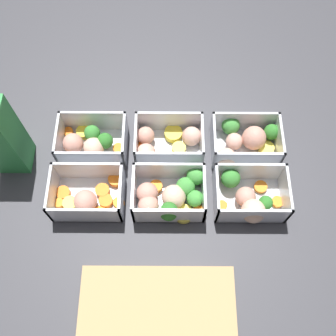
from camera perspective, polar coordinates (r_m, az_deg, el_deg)
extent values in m
plane|color=#38383D|center=(0.83, 0.00, -0.70)|extent=(4.00, 4.00, 0.00)
cube|color=silver|center=(0.87, 10.72, 2.87)|extent=(0.14, 0.10, 0.00)
cube|color=silver|center=(0.86, 10.84, 6.63)|extent=(0.14, 0.01, 0.07)
cube|color=silver|center=(0.82, 11.34, 1.00)|extent=(0.14, 0.01, 0.07)
cube|color=silver|center=(0.86, 15.58, 3.80)|extent=(0.01, 0.10, 0.07)
cube|color=silver|center=(0.83, 6.45, 3.96)|extent=(0.01, 0.10, 0.07)
sphere|color=tan|center=(0.85, 12.25, 4.28)|extent=(0.06, 0.06, 0.05)
sphere|color=#D19E8C|center=(0.85, 9.45, 3.83)|extent=(0.04, 0.04, 0.04)
cylinder|color=yellow|center=(0.85, 13.91, 0.90)|extent=(0.04, 0.04, 0.02)
cylinder|color=#DBC647|center=(0.87, 13.92, 2.79)|extent=(0.05, 0.05, 0.01)
sphere|color=beige|center=(0.82, 8.25, 1.40)|extent=(0.06, 0.06, 0.04)
cylinder|color=orange|center=(0.85, 11.57, 1.36)|extent=(0.03, 0.03, 0.01)
cylinder|color=#407A37|center=(0.88, 14.37, 4.40)|extent=(0.01, 0.01, 0.02)
sphere|color=#2D7228|center=(0.86, 14.69, 5.10)|extent=(0.03, 0.03, 0.03)
cylinder|color=#519448|center=(0.88, 8.79, 5.42)|extent=(0.01, 0.01, 0.01)
sphere|color=#42933D|center=(0.86, 8.98, 6.12)|extent=(0.04, 0.04, 0.04)
cube|color=silver|center=(0.85, 0.02, 2.97)|extent=(0.14, 0.10, 0.00)
cube|color=silver|center=(0.85, 0.04, 6.79)|extent=(0.14, 0.01, 0.07)
cube|color=silver|center=(0.80, 0.00, 1.07)|extent=(0.14, 0.01, 0.07)
cube|color=silver|center=(0.83, 4.76, 3.98)|extent=(0.01, 0.10, 0.07)
cube|color=silver|center=(0.83, -4.72, 4.02)|extent=(0.01, 0.10, 0.07)
sphere|color=#D19E8C|center=(0.84, 3.32, 4.62)|extent=(0.06, 0.06, 0.04)
cylinder|color=#DBC647|center=(0.84, 1.46, 2.81)|extent=(0.03, 0.03, 0.02)
cylinder|color=yellow|center=(0.86, 0.66, 5.00)|extent=(0.05, 0.05, 0.02)
cylinder|color=orange|center=(0.85, -4.09, 3.13)|extent=(0.03, 0.03, 0.01)
sphere|color=#D19E8C|center=(0.82, -3.33, 2.15)|extent=(0.04, 0.04, 0.04)
cylinder|color=#DBC647|center=(0.83, -1.73, 1.05)|extent=(0.04, 0.04, 0.02)
sphere|color=tan|center=(0.84, -3.39, 4.72)|extent=(0.05, 0.05, 0.04)
cylinder|color=#DBC647|center=(0.83, 0.66, 1.07)|extent=(0.04, 0.04, 0.02)
cube|color=silver|center=(0.87, -10.67, 2.97)|extent=(0.14, 0.10, 0.00)
cube|color=silver|center=(0.87, -10.76, 6.72)|extent=(0.14, 0.01, 0.07)
cube|color=silver|center=(0.82, -11.32, 1.11)|extent=(0.14, 0.01, 0.07)
cube|color=silver|center=(0.83, -6.40, 4.02)|extent=(0.01, 0.10, 0.07)
cube|color=silver|center=(0.86, -15.52, 3.94)|extent=(0.01, 0.10, 0.07)
cylinder|color=#49883F|center=(0.87, -10.83, 4.28)|extent=(0.01, 0.01, 0.02)
sphere|color=#388433|center=(0.85, -11.08, 5.00)|extent=(0.03, 0.03, 0.03)
cylinder|color=orange|center=(0.85, -7.34, 2.80)|extent=(0.03, 0.03, 0.01)
cylinder|color=orange|center=(0.89, -14.41, 5.00)|extent=(0.03, 0.03, 0.01)
cylinder|color=yellow|center=(0.88, -12.24, 5.12)|extent=(0.04, 0.04, 0.01)
cylinder|color=#407A37|center=(0.86, -9.06, 3.30)|extent=(0.01, 0.01, 0.01)
sphere|color=#2D7228|center=(0.84, -9.25, 3.93)|extent=(0.03, 0.03, 0.03)
cylinder|color=orange|center=(0.84, -7.93, 0.77)|extent=(0.03, 0.03, 0.01)
sphere|color=tan|center=(0.86, -13.73, 3.50)|extent=(0.06, 0.06, 0.04)
cylinder|color=orange|center=(0.86, -14.86, 1.05)|extent=(0.03, 0.03, 0.01)
sphere|color=beige|center=(0.84, -10.87, 2.94)|extent=(0.05, 0.05, 0.04)
cube|color=silver|center=(0.82, 11.34, -4.44)|extent=(0.14, 0.10, 0.00)
cube|color=silver|center=(0.81, 11.48, -0.51)|extent=(0.14, 0.01, 0.07)
cube|color=silver|center=(0.77, 12.04, -6.87)|extent=(0.14, 0.01, 0.07)
cube|color=silver|center=(0.81, 16.51, -3.57)|extent=(0.01, 0.10, 0.07)
cube|color=silver|center=(0.78, 6.82, -3.65)|extent=(0.01, 0.10, 0.07)
cylinder|color=orange|center=(0.79, 7.66, -5.52)|extent=(0.03, 0.03, 0.02)
cylinder|color=#407A37|center=(0.81, 13.60, -5.31)|extent=(0.01, 0.01, 0.01)
sphere|color=#2D7228|center=(0.80, 13.86, -4.89)|extent=(0.03, 0.03, 0.03)
cylinder|color=orange|center=(0.82, 15.45, -4.78)|extent=(0.03, 0.03, 0.01)
cylinder|color=#49883F|center=(0.82, 8.72, -2.13)|extent=(0.01, 0.01, 0.02)
sphere|color=#388433|center=(0.80, 8.94, -1.49)|extent=(0.04, 0.04, 0.04)
sphere|color=tan|center=(0.80, 11.06, -4.11)|extent=(0.05, 0.05, 0.04)
sphere|color=beige|center=(0.78, 12.12, -6.14)|extent=(0.06, 0.06, 0.05)
cylinder|color=orange|center=(0.79, 9.15, -6.68)|extent=(0.03, 0.03, 0.01)
cylinder|color=orange|center=(0.83, 13.15, -2.70)|extent=(0.03, 0.03, 0.01)
cube|color=silver|center=(0.80, -0.02, -4.48)|extent=(0.14, 0.10, 0.00)
cube|color=silver|center=(0.79, 0.00, -0.46)|extent=(0.14, 0.01, 0.07)
cube|color=silver|center=(0.76, -0.04, -6.96)|extent=(0.14, 0.01, 0.07)
cube|color=silver|center=(0.78, 5.03, -3.65)|extent=(0.01, 0.10, 0.07)
cube|color=silver|center=(0.78, -5.07, -3.60)|extent=(0.01, 0.10, 0.07)
cylinder|color=#519448|center=(0.80, 3.72, -4.89)|extent=(0.01, 0.01, 0.01)
sphere|color=#42933D|center=(0.78, 3.80, -4.43)|extent=(0.03, 0.03, 0.03)
cylinder|color=#407A37|center=(0.78, 0.08, -6.89)|extent=(0.01, 0.01, 0.02)
sphere|color=#2D7228|center=(0.76, 0.08, -6.33)|extent=(0.04, 0.04, 0.04)
sphere|color=beige|center=(0.78, 0.70, -4.18)|extent=(0.07, 0.07, 0.05)
cylinder|color=#519448|center=(0.81, 3.82, -1.81)|extent=(0.01, 0.01, 0.02)
sphere|color=#42933D|center=(0.79, 3.92, -1.15)|extent=(0.04, 0.04, 0.04)
sphere|color=tan|center=(0.78, -3.17, -3.66)|extent=(0.05, 0.05, 0.04)
sphere|color=tan|center=(0.77, -2.97, -5.51)|extent=(0.06, 0.06, 0.04)
cylinder|color=#519448|center=(0.80, 2.35, -3.29)|extent=(0.01, 0.01, 0.01)
sphere|color=#42933D|center=(0.78, 2.40, -2.74)|extent=(0.04, 0.04, 0.04)
cylinder|color=orange|center=(0.80, -1.88, -2.72)|extent=(0.03, 0.03, 0.01)
cylinder|color=orange|center=(0.79, 4.41, -6.52)|extent=(0.04, 0.04, 0.01)
cylinder|color=#DBC647|center=(0.78, 2.15, -6.67)|extent=(0.05, 0.05, 0.01)
cube|color=silver|center=(0.82, -11.38, -4.33)|extent=(0.14, 0.10, 0.00)
cube|color=silver|center=(0.81, -11.47, -0.40)|extent=(0.14, 0.01, 0.07)
cube|color=silver|center=(0.78, -12.11, -6.75)|extent=(0.14, 0.01, 0.07)
cube|color=silver|center=(0.78, -6.86, -3.58)|extent=(0.01, 0.10, 0.07)
cube|color=silver|center=(0.81, -16.54, -3.41)|extent=(0.01, 0.10, 0.07)
sphere|color=tan|center=(0.79, -12.04, -4.73)|extent=(0.07, 0.07, 0.05)
cylinder|color=orange|center=(0.80, -9.96, -6.40)|extent=(0.03, 0.03, 0.01)
cylinder|color=orange|center=(0.80, -9.12, -4.75)|extent=(0.03, 0.03, 0.01)
cylinder|color=orange|center=(0.80, -7.28, -5.02)|extent=(0.03, 0.03, 0.01)
cylinder|color=#DBC647|center=(0.81, -14.12, -5.04)|extent=(0.04, 0.04, 0.02)
cylinder|color=orange|center=(0.81, -9.59, -3.27)|extent=(0.04, 0.04, 0.01)
cylinder|color=orange|center=(0.82, -15.64, -4.98)|extent=(0.03, 0.03, 0.01)
cylinder|color=orange|center=(0.82, -7.76, -1.70)|extent=(0.03, 0.03, 0.01)
cylinder|color=orange|center=(0.83, -15.08, -3.52)|extent=(0.04, 0.04, 0.01)
cube|color=green|center=(0.82, -23.13, 4.15)|extent=(0.07, 0.07, 0.19)
cube|color=tan|center=(0.75, -1.72, -20.95)|extent=(0.28, 0.18, 0.02)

